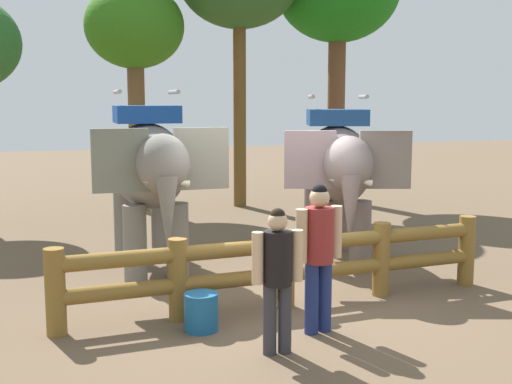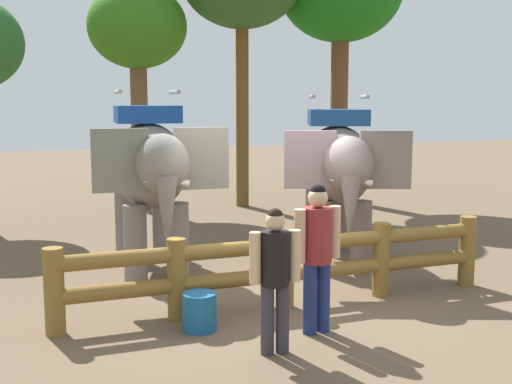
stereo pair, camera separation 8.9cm
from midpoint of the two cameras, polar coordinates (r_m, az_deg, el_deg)
The scene contains 8 objects.
ground_plane at distance 8.91m, azimuth 2.93°, elevation -10.05°, with size 60.00×60.00×0.00m, color brown.
log_fence at distance 8.79m, azimuth 2.84°, elevation -6.23°, with size 6.15×0.48×1.05m.
elephant_near_left at distance 10.63m, azimuth -8.96°, elevation 1.88°, with size 1.95×3.40×2.93m.
elephant_center at distance 11.10m, azimuth 7.42°, elevation 1.95°, with size 2.36×3.40×2.85m.
tourist_woman_in_black at distance 7.12m, azimuth 2.03°, elevation -6.84°, with size 0.57×0.33×1.62m.
tourist_man_in_blue at distance 7.77m, azimuth 5.68°, elevation -4.85°, with size 0.63×0.40×1.79m.
tree_far_right at distance 16.89m, azimuth -10.14°, elevation 13.56°, with size 2.45×2.45×5.62m.
feed_bucket at distance 8.04m, azimuth -4.61°, elevation -10.35°, with size 0.41×0.41×0.46m.
Camera 2 is at (-3.05, -7.90, 2.76)m, focal length 45.92 mm.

